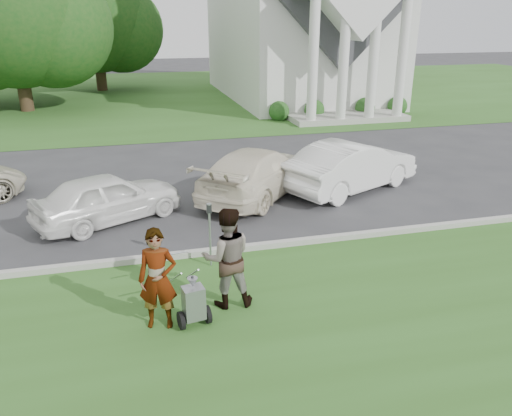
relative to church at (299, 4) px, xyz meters
name	(u,v)px	position (x,y,z in m)	size (l,w,h in m)	color
ground	(248,261)	(-9.00, -23.11, -5.94)	(120.00, 120.00, 0.00)	#333335
grass_strip	(290,339)	(-9.00, -26.11, -5.93)	(80.00, 7.00, 0.01)	#2F571E
church_lawn	(159,94)	(-9.00, 3.89, -5.93)	(80.00, 30.00, 0.01)	#2F571E
curb	(243,248)	(-9.00, -22.56, -5.86)	(80.00, 0.18, 0.15)	#9E9E93
church	(299,4)	(0.00, 0.00, 0.00)	(9.19, 19.00, 24.10)	white
tree_left	(12,18)	(-17.01, -1.13, -0.83)	(10.63, 8.40, 9.71)	#332316
tree_back	(95,23)	(-13.01, 6.87, -1.21)	(9.61, 7.60, 8.89)	#332316
striping_cart	(194,303)	(-10.52, -25.29, -5.49)	(0.65, 1.17, 1.04)	black
person_left	(158,280)	(-11.10, -25.16, -5.01)	(0.67, 0.44, 1.85)	#999999
person_right	(227,258)	(-9.80, -24.76, -4.96)	(0.95, 0.74, 1.96)	#999999
parking_meter_near	(210,227)	(-9.85, -23.11, -5.01)	(0.11, 0.10, 1.47)	#93959B
car_b	(108,198)	(-12.06, -19.85, -5.27)	(1.58, 3.93, 1.34)	white
car_c	(258,172)	(-7.66, -18.79, -5.21)	(2.05, 5.04, 1.46)	#F1E7CC
car_d	(352,166)	(-4.66, -19.04, -5.16)	(1.65, 4.74, 1.56)	white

